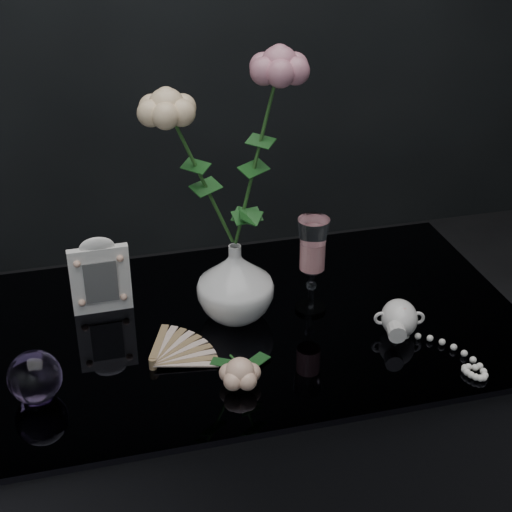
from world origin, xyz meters
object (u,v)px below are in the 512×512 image
object	(u,v)px
vase	(235,282)
picture_frame	(100,274)
paperweight	(35,377)
pearl_jar	(399,317)
wine_glass	(312,266)
loose_rose	(240,373)

from	to	relation	value
vase	picture_frame	bearing A→B (deg)	160.48
paperweight	pearl_jar	size ratio (longest dim) A/B	0.37
vase	picture_frame	distance (m)	0.25
wine_glass	pearl_jar	size ratio (longest dim) A/B	0.81
picture_frame	paperweight	xyz separation A→B (m)	(-0.12, -0.23, -0.03)
pearl_jar	loose_rose	bearing A→B (deg)	-152.09
loose_rose	pearl_jar	bearing A→B (deg)	8.51
picture_frame	pearl_jar	size ratio (longest dim) A/B	0.66
vase	pearl_jar	xyz separation A→B (m)	(0.27, -0.12, -0.04)
vase	wine_glass	distance (m)	0.14
picture_frame	paperweight	world-z (taller)	picture_frame
wine_glass	picture_frame	distance (m)	0.38
picture_frame	loose_rose	bearing A→B (deg)	-56.54
pearl_jar	picture_frame	bearing A→B (deg)	171.62
picture_frame	loose_rose	distance (m)	0.34
vase	pearl_jar	size ratio (longest dim) A/B	0.63
picture_frame	loose_rose	size ratio (longest dim) A/B	1.03
picture_frame	paperweight	distance (m)	0.27
vase	wine_glass	bearing A→B (deg)	-5.45
loose_rose	pearl_jar	world-z (taller)	pearl_jar
wine_glass	pearl_jar	bearing A→B (deg)	-41.09
paperweight	pearl_jar	xyz separation A→B (m)	(0.62, 0.03, -0.01)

